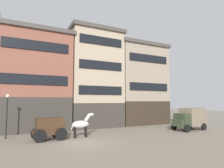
% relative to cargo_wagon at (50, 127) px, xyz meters
% --- Properties ---
extents(ground_plane, '(120.00, 120.00, 0.00)m').
position_rel_cargo_wagon_xyz_m(ground_plane, '(2.23, -2.45, -1.15)').
color(ground_plane, slate).
extents(building_center_left, '(8.88, 5.60, 12.10)m').
position_rel_cargo_wagon_xyz_m(building_center_left, '(-0.96, 6.98, 4.95)').
color(building_center_left, '#38332D').
rests_on(building_center_left, ground_plane).
extents(building_center_right, '(7.57, 5.60, 13.47)m').
position_rel_cargo_wagon_xyz_m(building_center_right, '(6.92, 6.98, 5.63)').
color(building_center_right, '#38332D').
rests_on(building_center_right, ground_plane).
extents(building_far_right, '(8.44, 5.60, 12.37)m').
position_rel_cargo_wagon_xyz_m(building_far_right, '(14.58, 6.98, 5.08)').
color(building_far_right, '#33281E').
rests_on(building_far_right, ground_plane).
extents(cargo_wagon, '(2.99, 1.69, 1.98)m').
position_rel_cargo_wagon_xyz_m(cargo_wagon, '(0.00, 0.00, 0.00)').
color(cargo_wagon, '#3D2819').
rests_on(cargo_wagon, ground_plane).
extents(draft_horse, '(2.35, 0.71, 2.30)m').
position_rel_cargo_wagon_xyz_m(draft_horse, '(2.95, 0.00, 0.12)').
color(draft_horse, beige).
rests_on(draft_horse, ground_plane).
extents(delivery_truck_near, '(4.47, 2.43, 2.62)m').
position_rel_cargo_wagon_xyz_m(delivery_truck_near, '(16.10, -1.35, 0.28)').
color(delivery_truck_near, '#2D3823').
rests_on(delivery_truck_near, ground_plane).
extents(streetlamp_curbside, '(0.32, 0.32, 4.12)m').
position_rel_cargo_wagon_xyz_m(streetlamp_curbside, '(-3.53, 2.43, 1.52)').
color(streetlamp_curbside, black).
rests_on(streetlamp_curbside, ground_plane).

